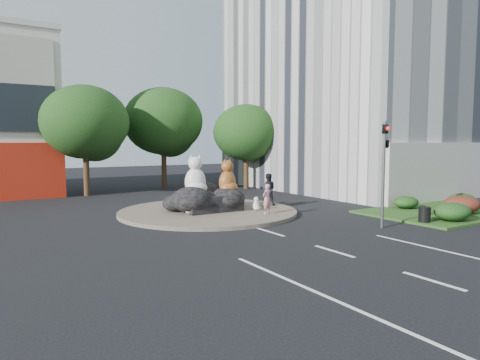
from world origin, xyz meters
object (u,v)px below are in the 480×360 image
(kitten_calico, at_px, (189,207))
(pedestrian_pink, at_px, (267,199))
(cat_tabby, at_px, (227,176))
(litter_bin, at_px, (425,214))
(pedestrian_dark, at_px, (268,189))
(kitten_white, at_px, (256,203))
(cat_white, at_px, (195,175))

(kitten_calico, bearing_deg, pedestrian_pink, -14.90)
(cat_tabby, distance_m, litter_bin, 10.49)
(pedestrian_dark, height_order, litter_bin, pedestrian_dark)
(pedestrian_pink, relative_size, litter_bin, 2.16)
(kitten_white, height_order, pedestrian_pink, pedestrian_pink)
(pedestrian_pink, xyz_separation_m, litter_bin, (5.43, -5.70, -0.51))
(kitten_calico, distance_m, pedestrian_pink, 4.18)
(cat_white, height_order, kitten_calico, cat_white)
(cat_white, relative_size, kitten_calico, 2.74)
(cat_tabby, height_order, litter_bin, cat_tabby)
(kitten_white, relative_size, litter_bin, 1.07)
(cat_tabby, relative_size, kitten_white, 2.53)
(cat_white, relative_size, pedestrian_dark, 1.16)
(cat_white, distance_m, cat_tabby, 1.85)
(cat_white, height_order, cat_tabby, cat_white)
(cat_white, height_order, pedestrian_pink, cat_white)
(cat_white, height_order, pedestrian_dark, cat_white)
(litter_bin, bearing_deg, cat_white, 133.92)
(cat_tabby, bearing_deg, kitten_white, -61.19)
(pedestrian_pink, distance_m, pedestrian_dark, 3.13)
(kitten_calico, xyz_separation_m, pedestrian_dark, (5.49, 0.44, 0.56))
(pedestrian_dark, bearing_deg, kitten_white, 72.53)
(pedestrian_dark, bearing_deg, litter_bin, 150.03)
(cat_white, xyz_separation_m, kitten_calico, (-0.80, -0.81, -1.61))
(kitten_white, xyz_separation_m, pedestrian_pink, (-0.18, -1.27, 0.41))
(cat_white, relative_size, kitten_white, 2.84)
(cat_tabby, xyz_separation_m, kitten_white, (1.22, -1.13, -1.51))
(cat_tabby, height_order, kitten_white, cat_tabby)
(cat_white, relative_size, pedestrian_pink, 1.40)
(cat_tabby, bearing_deg, cat_white, 147.14)
(litter_bin, bearing_deg, kitten_white, 126.99)
(pedestrian_dark, bearing_deg, cat_tabby, 38.50)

